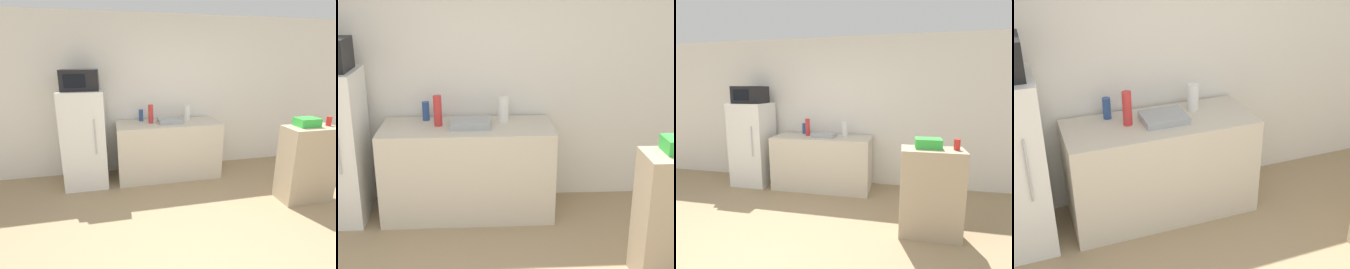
# 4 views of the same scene
# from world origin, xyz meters

# --- Properties ---
(wall_back) EXTENTS (8.00, 0.06, 2.60)m
(wall_back) POSITION_xyz_m (0.00, 2.77, 1.30)
(wall_back) COLOR white
(wall_back) RESTS_ON ground_plane
(counter) EXTENTS (1.65, 0.68, 0.91)m
(counter) POSITION_xyz_m (0.07, 2.37, 0.45)
(counter) COLOR beige
(counter) RESTS_ON ground_plane
(sink_basin) EXTENTS (0.38, 0.31, 0.06)m
(sink_basin) POSITION_xyz_m (0.10, 2.37, 0.94)
(sink_basin) COLOR #9EA3A8
(sink_basin) RESTS_ON counter
(bottle_tall) EXTENTS (0.08, 0.08, 0.30)m
(bottle_tall) POSITION_xyz_m (-0.21, 2.41, 1.06)
(bottle_tall) COLOR red
(bottle_tall) RESTS_ON counter
(bottle_short) EXTENTS (0.07, 0.07, 0.19)m
(bottle_short) POSITION_xyz_m (-0.34, 2.59, 1.00)
(bottle_short) COLOR #2D4C8C
(bottle_short) RESTS_ON counter
(paper_towel_roll) EXTENTS (0.10, 0.10, 0.25)m
(paper_towel_roll) POSITION_xyz_m (0.43, 2.51, 1.03)
(paper_towel_roll) COLOR white
(paper_towel_roll) RESTS_ON counter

